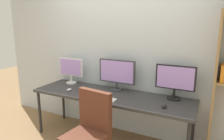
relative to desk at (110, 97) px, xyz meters
The scene contains 8 objects.
wall_back 0.74m from the desk, 90.00° to the left, with size 4.75×0.10×2.60m.
desk is the anchor object (origin of this frame).
monitor_left 0.93m from the desk, 166.08° to the left, with size 0.46×0.18×0.43m.
monitor_center 0.38m from the desk, 90.00° to the left, with size 0.58×0.18×0.47m.
monitor_right 0.94m from the desk, 13.93° to the left, with size 0.52×0.18×0.47m.
keyboard_main 0.24m from the desk, 90.00° to the right, with size 0.37×0.13×0.02m, color silver.
mouse_left_side 0.82m from the desk, ahead, with size 0.06×0.10×0.03m, color black.
mouse_right_side 0.66m from the desk, 168.28° to the right, with size 0.06×0.10×0.03m, color silver.
Camera 1 is at (1.30, -1.95, 1.75)m, focal length 33.44 mm.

